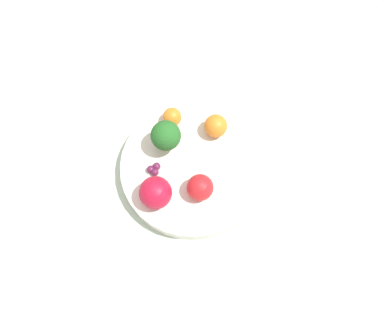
{
  "coord_description": "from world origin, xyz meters",
  "views": [
    {
      "loc": [
        -0.2,
        -0.13,
        0.68
      ],
      "look_at": [
        0.0,
        0.0,
        0.06
      ],
      "focal_mm": 35.0,
      "sensor_mm": 36.0,
      "label": 1
    }
  ],
  "objects_px": {
    "grape_cluster": "(154,169)",
    "broccoli": "(166,136)",
    "orange_front": "(216,126)",
    "apple_green": "(155,193)",
    "bowl": "(192,168)",
    "apple_red": "(200,187)",
    "orange_back": "(172,117)"
  },
  "relations": [
    {
      "from": "grape_cluster",
      "to": "broccoli",
      "type": "bearing_deg",
      "value": 9.15
    },
    {
      "from": "orange_front",
      "to": "grape_cluster",
      "type": "distance_m",
      "value": 0.14
    },
    {
      "from": "apple_green",
      "to": "orange_front",
      "type": "distance_m",
      "value": 0.17
    },
    {
      "from": "bowl",
      "to": "apple_green",
      "type": "height_order",
      "value": "apple_green"
    },
    {
      "from": "broccoli",
      "to": "apple_red",
      "type": "distance_m",
      "value": 0.11
    },
    {
      "from": "apple_green",
      "to": "orange_front",
      "type": "bearing_deg",
      "value": -6.75
    },
    {
      "from": "bowl",
      "to": "apple_red",
      "type": "height_order",
      "value": "apple_red"
    },
    {
      "from": "apple_red",
      "to": "bowl",
      "type": "bearing_deg",
      "value": 47.94
    },
    {
      "from": "apple_red",
      "to": "orange_back",
      "type": "bearing_deg",
      "value": 52.85
    },
    {
      "from": "orange_front",
      "to": "grape_cluster",
      "type": "bearing_deg",
      "value": 157.75
    },
    {
      "from": "bowl",
      "to": "apple_red",
      "type": "relative_size",
      "value": 5.63
    },
    {
      "from": "apple_red",
      "to": "apple_green",
      "type": "distance_m",
      "value": 0.08
    },
    {
      "from": "broccoli",
      "to": "orange_back",
      "type": "bearing_deg",
      "value": 22.56
    },
    {
      "from": "bowl",
      "to": "apple_green",
      "type": "xyz_separation_m",
      "value": [
        -0.08,
        0.02,
        0.04
      ]
    },
    {
      "from": "orange_front",
      "to": "grape_cluster",
      "type": "height_order",
      "value": "orange_front"
    },
    {
      "from": "orange_front",
      "to": "bowl",
      "type": "bearing_deg",
      "value": 179.17
    },
    {
      "from": "broccoli",
      "to": "orange_back",
      "type": "relative_size",
      "value": 1.94
    },
    {
      "from": "apple_green",
      "to": "grape_cluster",
      "type": "height_order",
      "value": "apple_green"
    },
    {
      "from": "broccoli",
      "to": "grape_cluster",
      "type": "distance_m",
      "value": 0.06
    },
    {
      "from": "apple_green",
      "to": "orange_back",
      "type": "relative_size",
      "value": 1.61
    },
    {
      "from": "apple_red",
      "to": "orange_front",
      "type": "distance_m",
      "value": 0.12
    },
    {
      "from": "apple_red",
      "to": "grape_cluster",
      "type": "xyz_separation_m",
      "value": [
        -0.01,
        0.09,
        -0.02
      ]
    },
    {
      "from": "apple_green",
      "to": "grape_cluster",
      "type": "bearing_deg",
      "value": 39.79
    },
    {
      "from": "orange_back",
      "to": "orange_front",
      "type": "bearing_deg",
      "value": -71.88
    },
    {
      "from": "broccoli",
      "to": "apple_green",
      "type": "xyz_separation_m",
      "value": [
        -0.09,
        -0.04,
        -0.01
      ]
    },
    {
      "from": "apple_red",
      "to": "orange_front",
      "type": "height_order",
      "value": "apple_red"
    },
    {
      "from": "bowl",
      "to": "apple_green",
      "type": "distance_m",
      "value": 0.1
    },
    {
      "from": "grape_cluster",
      "to": "apple_green",
      "type": "bearing_deg",
      "value": -140.21
    },
    {
      "from": "apple_green",
      "to": "orange_back",
      "type": "bearing_deg",
      "value": 23.4
    },
    {
      "from": "broccoli",
      "to": "apple_red",
      "type": "height_order",
      "value": "broccoli"
    },
    {
      "from": "bowl",
      "to": "broccoli",
      "type": "bearing_deg",
      "value": 82.84
    },
    {
      "from": "bowl",
      "to": "orange_front",
      "type": "bearing_deg",
      "value": -0.83
    }
  ]
}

